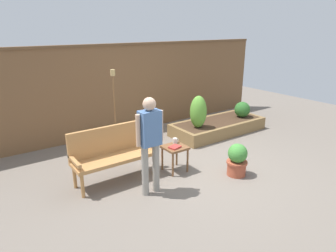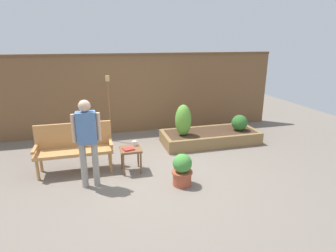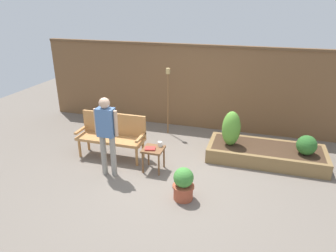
# 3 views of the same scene
# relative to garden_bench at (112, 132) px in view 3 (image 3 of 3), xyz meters

# --- Properties ---
(ground_plane) EXTENTS (14.00, 14.00, 0.00)m
(ground_plane) POSITION_rel_garden_bench_xyz_m (1.37, -0.44, -0.54)
(ground_plane) COLOR #70665B
(fence_back) EXTENTS (8.40, 0.14, 2.16)m
(fence_back) POSITION_rel_garden_bench_xyz_m (1.37, 2.16, 0.55)
(fence_back) COLOR brown
(fence_back) RESTS_ON ground_plane
(garden_bench) EXTENTS (1.44, 0.48, 0.94)m
(garden_bench) POSITION_rel_garden_bench_xyz_m (0.00, 0.00, 0.00)
(garden_bench) COLOR #B77F47
(garden_bench) RESTS_ON ground_plane
(side_table) EXTENTS (0.40, 0.40, 0.48)m
(side_table) POSITION_rel_garden_bench_xyz_m (1.05, -0.35, -0.15)
(side_table) COLOR brown
(side_table) RESTS_ON ground_plane
(cup_on_table) EXTENTS (0.13, 0.09, 0.10)m
(cup_on_table) POSITION_rel_garden_bench_xyz_m (1.15, -0.23, -0.02)
(cup_on_table) COLOR silver
(cup_on_table) RESTS_ON side_table
(book_on_table) EXTENTS (0.23, 0.20, 0.03)m
(book_on_table) POSITION_rel_garden_bench_xyz_m (1.01, -0.41, -0.05)
(book_on_table) COLOR #B2332D
(book_on_table) RESTS_ON side_table
(potted_boxwood) EXTENTS (0.37, 0.37, 0.59)m
(potted_boxwood) POSITION_rel_garden_bench_xyz_m (1.85, -1.12, -0.25)
(potted_boxwood) COLOR #A84C33
(potted_boxwood) RESTS_ON ground_plane
(raised_planter_bed) EXTENTS (2.40, 1.00, 0.30)m
(raised_planter_bed) POSITION_rel_garden_bench_xyz_m (3.18, 0.73, -0.39)
(raised_planter_bed) COLOR olive
(raised_planter_bed) RESTS_ON ground_plane
(shrub_near_bench) EXTENTS (0.38, 0.38, 0.75)m
(shrub_near_bench) POSITION_rel_garden_bench_xyz_m (2.43, 0.63, 0.13)
(shrub_near_bench) COLOR brown
(shrub_near_bench) RESTS_ON raised_planter_bed
(shrub_far_corner) EXTENTS (0.40, 0.40, 0.40)m
(shrub_far_corner) POSITION_rel_garden_bench_xyz_m (3.92, 0.63, -0.05)
(shrub_far_corner) COLOR brown
(shrub_far_corner) RESTS_ON raised_planter_bed
(tiki_torch) EXTENTS (0.10, 0.10, 1.66)m
(tiki_torch) POSITION_rel_garden_bench_xyz_m (0.78, 1.52, 0.60)
(tiki_torch) COLOR brown
(tiki_torch) RESTS_ON ground_plane
(person_by_bench) EXTENTS (0.47, 0.20, 1.56)m
(person_by_bench) POSITION_rel_garden_bench_xyz_m (0.28, -0.75, 0.39)
(person_by_bench) COLOR gray
(person_by_bench) RESTS_ON ground_plane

